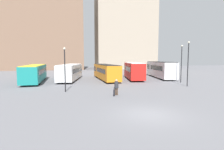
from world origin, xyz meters
name	(u,v)px	position (x,y,z in m)	size (l,w,h in m)	color
ground_plane	(149,115)	(0.00, 0.00, 0.00)	(160.00, 160.00, 0.00)	slate
building_block_left	(44,29)	(-16.97, 58.90, 14.81)	(28.70, 17.84, 29.62)	#7F604C
building_block_right	(124,18)	(14.08, 58.90, 20.37)	(22.93, 14.50, 40.73)	tan
bus_0	(35,73)	(-11.76, 19.80, 1.53)	(3.30, 11.66, 2.79)	#19847F
bus_1	(71,72)	(-6.02, 21.01, 1.56)	(4.25, 11.05, 2.85)	silver
bus_2	(106,71)	(0.31, 20.76, 1.54)	(3.26, 12.09, 2.80)	orange
bus_3	(134,70)	(5.59, 20.46, 1.68)	(3.85, 9.78, 3.11)	red
bus_4	(160,69)	(11.77, 22.02, 1.76)	(4.23, 12.21, 3.24)	silver
traveler	(116,86)	(-0.78, 6.73, 1.00)	(0.51, 0.51, 1.68)	#4C3828
suitcase	(114,93)	(-1.11, 6.33, 0.32)	(0.24, 0.39, 0.91)	black
lamp_post_0	(65,66)	(-6.17, 9.68, 3.04)	(0.28, 0.28, 5.11)	black
lamp_post_1	(188,60)	(10.18, 10.63, 3.61)	(0.28, 0.28, 6.19)	black
lamp_post_2	(181,61)	(11.54, 14.31, 3.51)	(0.28, 0.28, 6.00)	black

